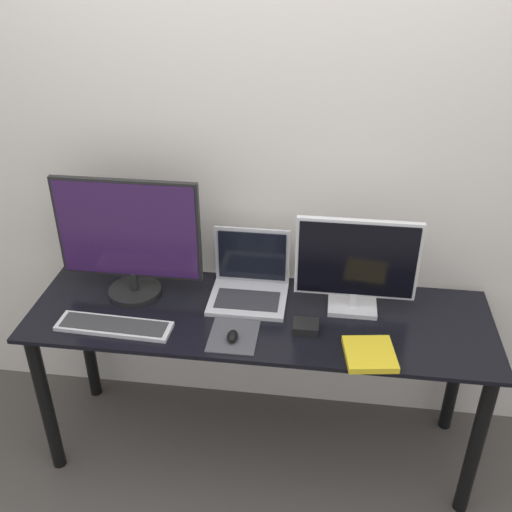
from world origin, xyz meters
TOP-DOWN VIEW (x-y plane):
  - ground_plane at (0.00, 0.00)m, footprint 12.00×12.00m
  - wall_back at (0.00, 0.64)m, footprint 7.00×0.05m
  - desk at (0.00, 0.29)m, footprint 1.85×0.57m
  - monitor_left at (-0.54, 0.37)m, footprint 0.59×0.22m
  - monitor_right at (0.37, 0.37)m, footprint 0.48×0.14m
  - laptop at (-0.06, 0.43)m, footprint 0.32×0.27m
  - keyboard at (-0.55, 0.12)m, footprint 0.45×0.14m
  - mousepad at (-0.08, 0.13)m, footprint 0.18×0.21m
  - mouse at (-0.08, 0.11)m, footprint 0.04×0.07m
  - book at (0.43, 0.08)m, footprint 0.20×0.21m
  - power_brick at (0.19, 0.21)m, footprint 0.10×0.09m

SIDE VIEW (x-z plane):
  - ground_plane at x=0.00m, z-range 0.00..0.00m
  - desk at x=0.00m, z-range 0.24..0.98m
  - mousepad at x=-0.08m, z-range 0.74..0.74m
  - keyboard at x=-0.55m, z-range 0.74..0.76m
  - book at x=0.43m, z-range 0.74..0.76m
  - power_brick at x=0.19m, z-range 0.74..0.77m
  - mouse at x=-0.08m, z-range 0.74..0.78m
  - laptop at x=-0.06m, z-range 0.67..0.94m
  - monitor_right at x=0.37m, z-range 0.75..1.15m
  - monitor_left at x=-0.54m, z-range 0.75..1.26m
  - wall_back at x=0.00m, z-range 0.00..2.50m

